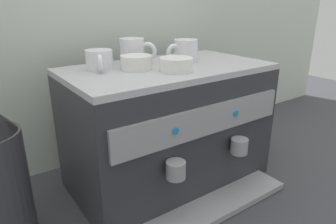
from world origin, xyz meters
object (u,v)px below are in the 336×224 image
object	(u,v)px
ceramic_bowl_0	(136,63)
ceramic_cup_0	(99,60)
ceramic_bowl_1	(176,65)
ceramic_cup_1	(134,51)
ceramic_cup_2	(185,51)
espresso_machine	(169,126)
milk_pitcher	(256,129)

from	to	relation	value
ceramic_bowl_0	ceramic_cup_0	bearing A→B (deg)	149.48
ceramic_bowl_1	ceramic_cup_0	bearing A→B (deg)	139.83
ceramic_cup_0	ceramic_cup_1	world-z (taller)	ceramic_cup_1
ceramic_cup_1	ceramic_cup_2	bearing A→B (deg)	-31.33
ceramic_cup_1	espresso_machine	bearing A→B (deg)	-59.38
ceramic_bowl_0	milk_pitcher	bearing A→B (deg)	-0.27
ceramic_cup_0	ceramic_cup_2	world-z (taller)	ceramic_cup_2
ceramic_cup_1	ceramic_bowl_0	xyz separation A→B (m)	(-0.04, -0.09, -0.02)
espresso_machine	ceramic_bowl_0	xyz separation A→B (m)	(-0.11, 0.02, 0.23)
espresso_machine	ceramic_cup_1	world-z (taller)	ceramic_cup_1
espresso_machine	milk_pitcher	size ratio (longest dim) A/B	5.19
ceramic_bowl_0	ceramic_bowl_1	distance (m)	0.13
ceramic_cup_1	ceramic_bowl_0	distance (m)	0.10
ceramic_cup_0	ceramic_cup_2	bearing A→B (deg)	-10.94
ceramic_cup_1	ceramic_bowl_1	size ratio (longest dim) A/B	1.09
ceramic_cup_0	ceramic_bowl_0	bearing A→B (deg)	-30.52
ceramic_cup_1	ceramic_cup_2	distance (m)	0.18
ceramic_bowl_0	milk_pitcher	world-z (taller)	ceramic_bowl_0
ceramic_cup_0	milk_pitcher	bearing A→B (deg)	-4.81
ceramic_bowl_0	ceramic_cup_1	bearing A→B (deg)	65.04
ceramic_cup_0	ceramic_cup_1	distance (m)	0.14
ceramic_cup_0	ceramic_bowl_1	distance (m)	0.24
espresso_machine	ceramic_bowl_0	bearing A→B (deg)	169.44
espresso_machine	ceramic_cup_0	xyz separation A→B (m)	(-0.21, 0.08, 0.24)
ceramic_cup_2	milk_pitcher	bearing A→B (deg)	-0.55
espresso_machine	milk_pitcher	bearing A→B (deg)	1.99
ceramic_cup_2	milk_pitcher	xyz separation A→B (m)	(0.42, -0.00, -0.40)
ceramic_bowl_0	ceramic_cup_2	bearing A→B (deg)	0.35
ceramic_cup_2	ceramic_bowl_1	size ratio (longest dim) A/B	1.22
ceramic_bowl_1	milk_pitcher	xyz separation A→B (m)	(0.53, 0.09, -0.38)
ceramic_bowl_1	ceramic_cup_1	bearing A→B (deg)	102.05
ceramic_bowl_0	ceramic_bowl_1	world-z (taller)	ceramic_bowl_0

